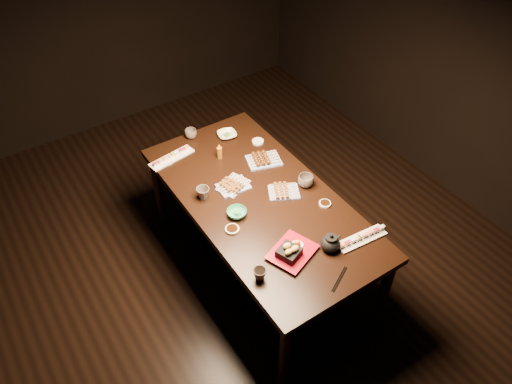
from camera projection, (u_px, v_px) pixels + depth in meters
ground at (253, 278)px, 3.74m from camera, size 5.00×5.00×0.00m
dining_table at (260, 236)px, 3.54m from camera, size 1.02×1.86×0.75m
sushi_platter_near at (362, 237)px, 3.01m from camera, size 0.33×0.12×0.04m
sushi_platter_far at (171, 156)px, 3.57m from camera, size 0.35×0.15×0.04m
yakitori_plate_center at (233, 184)px, 3.34m from camera, size 0.22×0.17×0.05m
yakitori_plate_right at (284, 190)px, 3.30m from camera, size 0.25×0.22×0.05m
yakitori_plate_left at (233, 184)px, 3.35m from camera, size 0.25×0.22×0.05m
tsukune_plate at (264, 158)px, 3.54m from camera, size 0.27×0.23×0.06m
edamame_bowl_green at (237, 213)px, 3.16m from camera, size 0.15×0.15×0.04m
edamame_bowl_cream at (227, 135)px, 3.76m from camera, size 0.17×0.17×0.03m
tempura_tray at (292, 248)px, 2.91m from camera, size 0.33×0.30×0.10m
teacup_near_left at (260, 274)px, 2.79m from camera, size 0.09×0.09×0.07m
teacup_mid_right at (306, 181)px, 3.35m from camera, size 0.13×0.13×0.08m
teacup_far_left at (203, 193)px, 3.26m from camera, size 0.12×0.12×0.08m
teacup_far_right at (191, 134)px, 3.74m from camera, size 0.10×0.10×0.07m
teapot at (330, 242)px, 2.93m from camera, size 0.15×0.15×0.12m
condiment_bottle at (219, 151)px, 3.55m from camera, size 0.05×0.05×0.12m
sauce_dish_west at (232, 229)px, 3.07m from camera, size 0.11×0.11×0.02m
sauce_dish_east at (258, 141)px, 3.72m from camera, size 0.09×0.09×0.02m
sauce_dish_se at (325, 204)px, 3.24m from camera, size 0.09×0.09×0.01m
sauce_dish_nw at (167, 161)px, 3.55m from camera, size 0.09×0.09×0.02m
chopsticks_near at (339, 279)px, 2.81m from camera, size 0.18×0.11×0.01m
chopsticks_se at (372, 237)px, 3.04m from camera, size 0.18×0.10×0.01m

